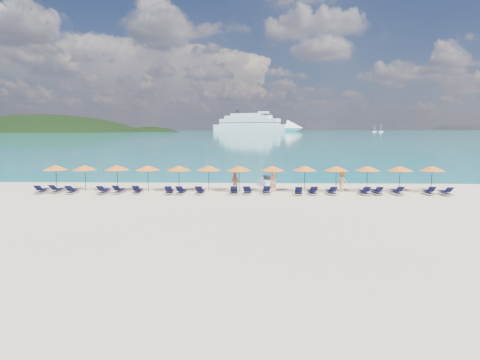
{
  "coord_description": "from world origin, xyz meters",
  "views": [
    {
      "loc": [
        0.93,
        -28.74,
        5.3
      ],
      "look_at": [
        0.0,
        3.0,
        1.2
      ],
      "focal_mm": 30.0,
      "sensor_mm": 36.0,
      "label": 1
    }
  ],
  "objects": [
    {
      "name": "lounger_15",
      "position": [
        9.98,
        3.28,
        0.24
      ],
      "size": [
        0.66,
        1.72,
        0.66
      ],
      "rotation": [
        0.0,
        0.0,
        0.03
      ],
      "color": "silver",
      "rests_on": "ground"
    },
    {
      "name": "beachgoer_c",
      "position": [
        8.49,
        4.69,
        0.86
      ],
      "size": [
        1.22,
        0.97,
        1.71
      ],
      "primitive_type": "imported",
      "rotation": [
        0.0,
        0.0,
        2.66
      ],
      "color": "tan",
      "rests_on": "ground"
    },
    {
      "name": "umbrella_7",
      "position": [
        2.65,
        4.49,
        2.02
      ],
      "size": [
        2.1,
        2.1,
        2.28
      ],
      "color": "black",
      "rests_on": "ground"
    },
    {
      "name": "sailboat_far",
      "position": [
        177.68,
        557.87,
        1.0
      ],
      "size": [
        5.31,
        1.77,
        9.73
      ],
      "color": "white",
      "rests_on": "ground"
    },
    {
      "name": "umbrella_3",
      "position": [
        -7.81,
        4.51,
        2.02
      ],
      "size": [
        2.1,
        2.1,
        2.28
      ],
      "color": "black",
      "rests_on": "ground"
    },
    {
      "name": "headland_main",
      "position": [
        -300.0,
        540.0,
        -38.0
      ],
      "size": [
        374.0,
        242.0,
        126.5
      ],
      "color": "black",
      "rests_on": "ground"
    },
    {
      "name": "lounger_16",
      "position": [
        10.99,
        3.35,
        0.24
      ],
      "size": [
        0.67,
        1.72,
        0.66
      ],
      "rotation": [
        0.0,
        0.0,
        0.03
      ],
      "color": "silver",
      "rests_on": "ground"
    },
    {
      "name": "lounger_18",
      "position": [
        15.18,
        3.51,
        0.24
      ],
      "size": [
        0.7,
        1.73,
        0.66
      ],
      "rotation": [
        0.0,
        0.0,
        -0.05
      ],
      "color": "silver",
      "rests_on": "ground"
    },
    {
      "name": "umbrella_0",
      "position": [
        -15.66,
        4.51,
        2.02
      ],
      "size": [
        2.1,
        2.1,
        2.28
      ],
      "color": "black",
      "rests_on": "ground"
    },
    {
      "name": "beachgoer_b",
      "position": [
        -0.45,
        4.93,
        0.81
      ],
      "size": [
        0.86,
        0.59,
        1.62
      ],
      "primitive_type": "imported",
      "rotation": [
        0.0,
        0.0,
        -0.18
      ],
      "color": "tan",
      "rests_on": "ground"
    },
    {
      "name": "headland_small",
      "position": [
        -150.0,
        560.0,
        -35.0
      ],
      "size": [
        162.0,
        126.0,
        85.5
      ],
      "color": "black",
      "rests_on": "ground"
    },
    {
      "name": "lounger_1",
      "position": [
        -15.16,
        3.51,
        0.24
      ],
      "size": [
        0.78,
        1.75,
        0.66
      ],
      "rotation": [
        0.0,
        0.0,
        -0.1
      ],
      "color": "silver",
      "rests_on": "ground"
    },
    {
      "name": "umbrella_5",
      "position": [
        -2.68,
        4.6,
        2.02
      ],
      "size": [
        2.1,
        2.1,
        2.28
      ],
      "color": "black",
      "rests_on": "ground"
    },
    {
      "name": "umbrella_1",
      "position": [
        -13.15,
        4.49,
        2.02
      ],
      "size": [
        2.1,
        2.1,
        2.28
      ],
      "color": "black",
      "rests_on": "ground"
    },
    {
      "name": "lounger_11",
      "position": [
        2.13,
        3.49,
        0.24
      ],
      "size": [
        0.68,
        1.72,
        0.66
      ],
      "rotation": [
        0.0,
        0.0,
        0.04
      ],
      "color": "silver",
      "rests_on": "ground"
    },
    {
      "name": "cruise_ship",
      "position": [
        10.82,
        612.77,
        10.85
      ],
      "size": [
        145.79,
        84.75,
        41.68
      ],
      "rotation": [
        0.0,
        0.0,
        -0.44
      ],
      "color": "white",
      "rests_on": "ground"
    },
    {
      "name": "umbrella_11",
      "position": [
        13.22,
        4.62,
        2.02
      ],
      "size": [
        2.1,
        2.1,
        2.28
      ],
      "color": "black",
      "rests_on": "ground"
    },
    {
      "name": "lounger_4",
      "position": [
        -9.95,
        3.44,
        0.24
      ],
      "size": [
        0.77,
        1.75,
        0.66
      ],
      "rotation": [
        0.0,
        0.0,
        -0.09
      ],
      "color": "silver",
      "rests_on": "ground"
    },
    {
      "name": "umbrella_6",
      "position": [
        -0.11,
        4.4,
        2.02
      ],
      "size": [
        2.1,
        2.1,
        2.28
      ],
      "color": "black",
      "rests_on": "ground"
    },
    {
      "name": "lounger_2",
      "position": [
        -13.74,
        3.16,
        0.24
      ],
      "size": [
        0.68,
        1.72,
        0.66
      ],
      "rotation": [
        0.0,
        0.0,
        0.04
      ],
      "color": "silver",
      "rests_on": "ground"
    },
    {
      "name": "sea",
      "position": [
        0.0,
        660.0,
        0.01
      ],
      "size": [
        1600.0,
        1300.0,
        0.01
      ],
      "primitive_type": "cube",
      "color": "#1FA9B2",
      "rests_on": "ground"
    },
    {
      "name": "lounger_17",
      "position": [
        12.64,
        3.47,
        0.24
      ],
      "size": [
        0.73,
        1.74,
        0.66
      ],
      "rotation": [
        0.0,
        0.0,
        0.06
      ],
      "color": "silver",
      "rests_on": "ground"
    },
    {
      "name": "lounger_10",
      "position": [
        0.6,
        3.32,
        0.24
      ],
      "size": [
        0.77,
        1.75,
        0.66
      ],
      "rotation": [
        0.0,
        0.0,
        -0.09
      ],
      "color": "silver",
      "rests_on": "ground"
    },
    {
      "name": "umbrella_8",
      "position": [
        5.36,
        4.6,
        2.02
      ],
      "size": [
        2.1,
        2.1,
        2.28
      ],
      "color": "black",
      "rests_on": "ground"
    },
    {
      "name": "lounger_3",
      "position": [
        -11.12,
        3.15,
        0.24
      ],
      "size": [
        0.73,
        1.74,
        0.66
      ],
      "rotation": [
        0.0,
        0.0,
        -0.06
      ],
      "color": "silver",
      "rests_on": "ground"
    },
    {
      "name": "umbrella_10",
      "position": [
        10.55,
        4.64,
        2.02
      ],
      "size": [
        2.1,
        2.1,
        2.28
      ],
      "color": "black",
      "rests_on": "ground"
    },
    {
      "name": "lounger_13",
      "position": [
        5.83,
        3.32,
        0.24
      ],
      "size": [
        0.7,
        1.73,
        0.66
      ],
      "rotation": [
        0.0,
        0.0,
        0.05
      ],
      "color": "silver",
      "rests_on": "ground"
    },
    {
      "name": "lounger_12",
      "position": [
        4.69,
        3.12,
        0.24
      ],
      "size": [
        0.75,
        1.74,
        0.66
      ],
      "rotation": [
        0.0,
        0.0,
        -0.08
      ],
      "color": "silver",
      "rests_on": "ground"
    },
    {
      "name": "jetski",
      "position": [
        2.36,
        8.47,
        0.36
      ],
      "size": [
        1.42,
        2.59,
        0.87
      ],
      "rotation": [
        0.0,
        0.0,
        0.21
      ],
      "color": "silver",
      "rests_on": "ground"
    },
    {
      "name": "lounger_8",
      "position": [
        -3.24,
        3.26,
        0.24
      ],
      "size": [
        0.73,
        1.74,
        0.66
      ],
      "rotation": [
        0.0,
        0.0,
        -0.07
      ],
      "color": "silver",
      "rests_on": "ground"
    },
    {
      "name": "umbrella_9",
      "position": [
        7.95,
        4.52,
        2.02
      ],
      "size": [
        2.1,
        2.1,
        2.28
      ],
      "color": "black",
      "rests_on": "ground"
    },
    {
      "name": "lounger_0",
      "position": [
        -16.33,
        3.28,
        0.24
      ],
      "size": [
        0.7,
        1.73,
        0.66
      ],
      "rotation": [
        0.0,
        0.0,
        0.05
      ],
      "color": "silver",
      "rests_on": "ground"
    },
    {
      "name": "lounger_14",
      "position": [
        7.36,
        3.33,
        0.24
      ],
      "size": [
        0.74,
        1.74,
        0.66
      ],
      "rotation": [
        0.0,
        0.0,
        0.07
      ],
      "color": "silver",
      "rests_on": "ground"
    },
    {
      "name": "lounger_5",
      "position": [
        -8.39,
        3.4,
        0.24
      ],
      "size": [
        0.68,
        1.72,
        0.66
      ],
      "rotation": [
        0.0,
        0.0,
        0.03
      ],
      "color": "silver",
      "rests_on": "ground"
    },
    {
      "name": "lounger_6",
      "position": [
        -5.74,
        3.2,
        0.24
      ],
      "size": [
        0.7,
        1.73,
        0.66
      ],
      "rotation": [
        0.0,
        0.0,
        0.05
      ],
      "color": "silver",
      "rests_on": "ground"
    },
    {
      "name": "sailboat_near",
      "position": [
        174.96,
        520.2,
        1.09
      ],
      "size": [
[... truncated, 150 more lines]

